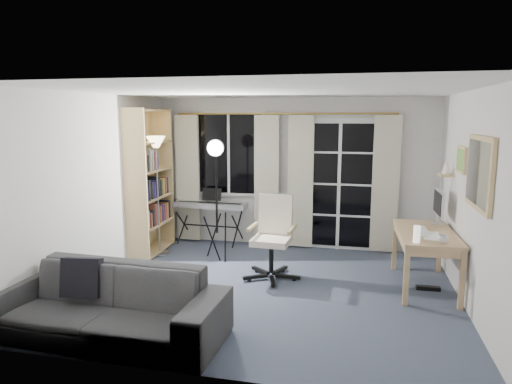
% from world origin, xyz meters
% --- Properties ---
extents(floor, '(4.50, 4.00, 0.02)m').
position_xyz_m(floor, '(0.00, 0.00, -0.01)').
color(floor, '#394053').
rests_on(floor, ground).
extents(window, '(1.20, 0.08, 1.40)m').
position_xyz_m(window, '(-1.05, 1.97, 1.50)').
color(window, white).
rests_on(window, floor).
extents(french_door, '(1.32, 0.09, 2.11)m').
position_xyz_m(french_door, '(0.75, 1.97, 1.03)').
color(french_door, white).
rests_on(french_door, floor).
extents(curtains, '(3.60, 0.07, 2.13)m').
position_xyz_m(curtains, '(-0.14, 1.88, 1.09)').
color(curtains, gold).
rests_on(curtains, floor).
extents(bookshelf, '(0.39, 1.05, 2.23)m').
position_xyz_m(bookshelf, '(-2.13, 1.13, 1.06)').
color(bookshelf, tan).
rests_on(bookshelf, floor).
extents(torchiere_lamp, '(0.33, 0.33, 1.82)m').
position_xyz_m(torchiere_lamp, '(-1.93, 1.07, 1.46)').
color(torchiere_lamp, '#B2B2B7').
rests_on(torchiere_lamp, floor).
extents(keyboard_piano, '(1.22, 0.62, 0.88)m').
position_xyz_m(keyboard_piano, '(-1.31, 1.70, 0.67)').
color(keyboard_piano, black).
rests_on(keyboard_piano, floor).
extents(studio_light, '(0.38, 0.39, 1.83)m').
position_xyz_m(studio_light, '(-0.95, 0.94, 1.46)').
color(studio_light, black).
rests_on(studio_light, floor).
extents(office_chair, '(0.73, 0.76, 1.09)m').
position_xyz_m(office_chair, '(-0.03, 0.50, 0.64)').
color(office_chair, black).
rests_on(office_chair, floor).
extents(desk, '(0.70, 1.35, 0.71)m').
position_xyz_m(desk, '(1.88, 0.50, 0.62)').
color(desk, tan).
rests_on(desk, floor).
extents(monitor, '(0.17, 0.51, 0.45)m').
position_xyz_m(monitor, '(2.08, 0.95, 0.98)').
color(monitor, silver).
rests_on(monitor, desk).
extents(desk_clutter, '(0.41, 0.81, 0.90)m').
position_xyz_m(desk_clutter, '(1.82, 0.27, 0.56)').
color(desk_clutter, white).
rests_on(desk_clutter, desk).
extents(mug, '(0.12, 0.10, 0.12)m').
position_xyz_m(mug, '(1.98, -0.00, 0.77)').
color(mug, silver).
rests_on(mug, desk).
extents(wall_mirror, '(0.04, 0.94, 0.74)m').
position_xyz_m(wall_mirror, '(2.22, -0.35, 1.55)').
color(wall_mirror, tan).
rests_on(wall_mirror, floor).
extents(framed_print, '(0.03, 0.42, 0.32)m').
position_xyz_m(framed_print, '(2.23, 0.55, 1.60)').
color(framed_print, tan).
rests_on(framed_print, floor).
extents(wall_shelf, '(0.16, 0.30, 0.18)m').
position_xyz_m(wall_shelf, '(2.16, 1.05, 1.41)').
color(wall_shelf, tan).
rests_on(wall_shelf, floor).
extents(sofa, '(2.32, 0.76, 0.90)m').
position_xyz_m(sofa, '(-1.29, -1.55, 0.45)').
color(sofa, '#29292B').
rests_on(sofa, floor).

